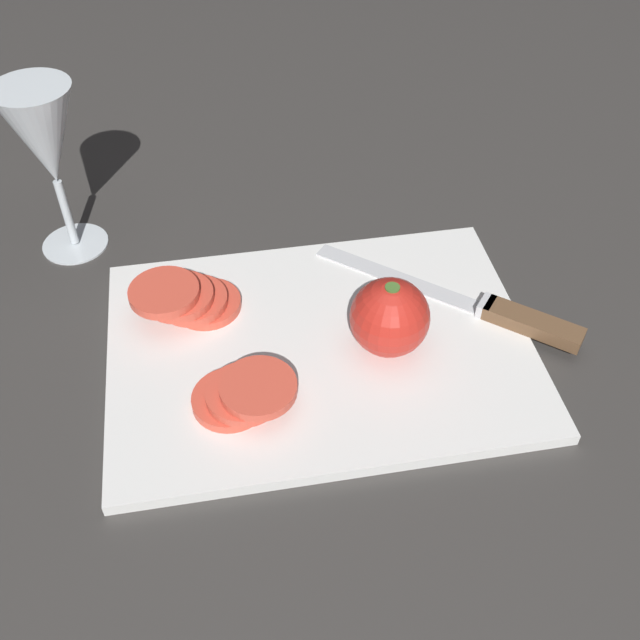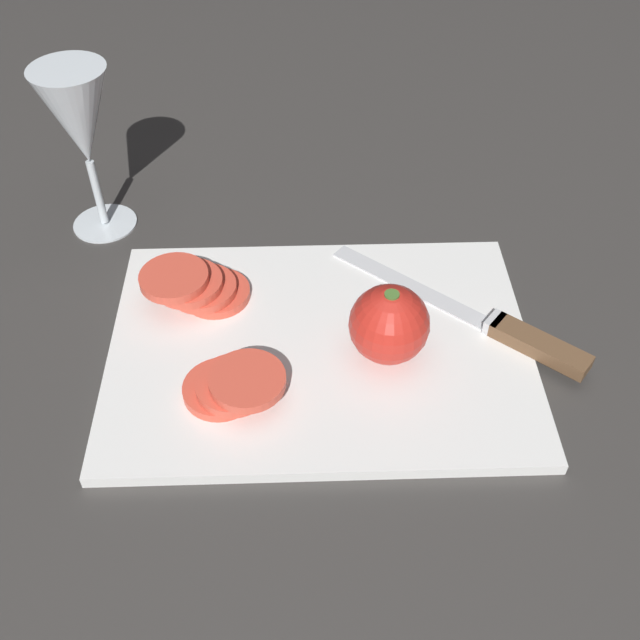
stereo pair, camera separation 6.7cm
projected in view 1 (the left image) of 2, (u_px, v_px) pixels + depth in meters
The scene contains 7 objects.
ground_plane at pixel (338, 343), 0.71m from camera, with size 3.00×3.00×0.00m, color #383533.
cutting_board at pixel (320, 347), 0.70m from camera, with size 0.39×0.28×0.01m.
wine_glass at pixel (45, 142), 0.72m from camera, with size 0.08×0.08×0.18m.
whole_tomato at pixel (390, 317), 0.66m from camera, with size 0.07×0.07×0.07m.
knife at pixel (505, 314), 0.71m from camera, with size 0.23×0.19×0.01m.
tomato_slice_stack_near at pixel (186, 298), 0.71m from camera, with size 0.10×0.07×0.04m.
tomato_slice_stack_far at pixel (244, 394), 0.63m from camera, with size 0.09×0.07×0.03m.
Camera 1 is at (0.10, 0.47, 0.52)m, focal length 42.00 mm.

